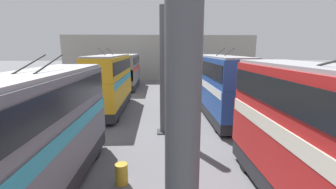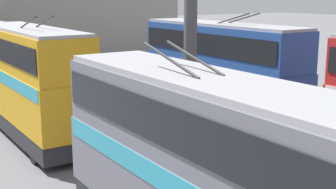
# 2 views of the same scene
# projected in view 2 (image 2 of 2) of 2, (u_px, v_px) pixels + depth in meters

# --- Properties ---
(depot_back_wall) EXTENTS (0.50, 36.00, 8.39)m
(depot_back_wall) POSITION_uv_depth(u_px,v_px,m) (10.00, 23.00, 41.65)
(depot_back_wall) COLOR gray
(depot_back_wall) RESTS_ON ground_plane
(support_column_far) EXTENTS (0.97, 0.97, 8.51)m
(support_column_far) POSITION_uv_depth(u_px,v_px,m) (190.00, 59.00, 19.20)
(support_column_far) COLOR #4C4C51
(support_column_far) RESTS_ON ground_plane
(bus_left_far) EXTENTS (11.11, 2.54, 5.85)m
(bus_left_far) POSITION_uv_depth(u_px,v_px,m) (219.00, 65.00, 25.24)
(bus_left_far) COLOR black
(bus_left_far) RESTS_ON ground_plane
(bus_right_near) EXTENTS (11.22, 2.54, 5.55)m
(bus_right_near) POSITION_uv_depth(u_px,v_px,m) (217.00, 171.00, 10.60)
(bus_right_near) COLOR black
(bus_right_near) RESTS_ON ground_plane
(bus_right_mid) EXTENTS (10.19, 2.54, 5.86)m
(bus_right_mid) POSITION_uv_depth(u_px,v_px,m) (31.00, 76.00, 21.79)
(bus_right_mid) COLOR black
(bus_right_mid) RESTS_ON ground_plane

